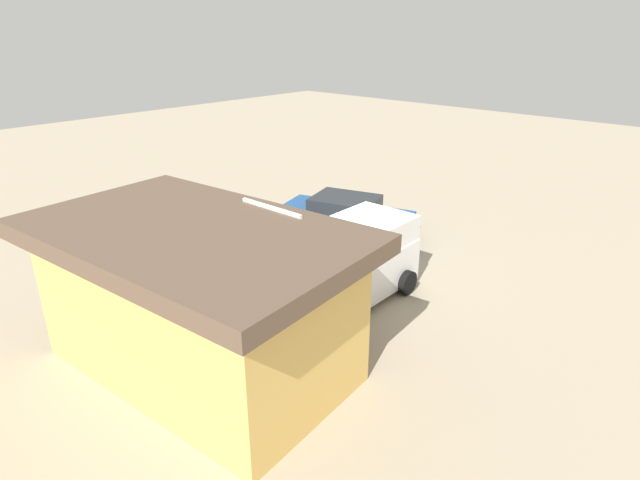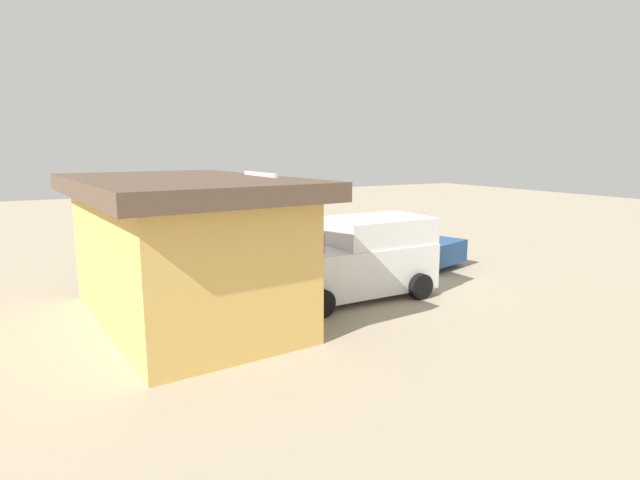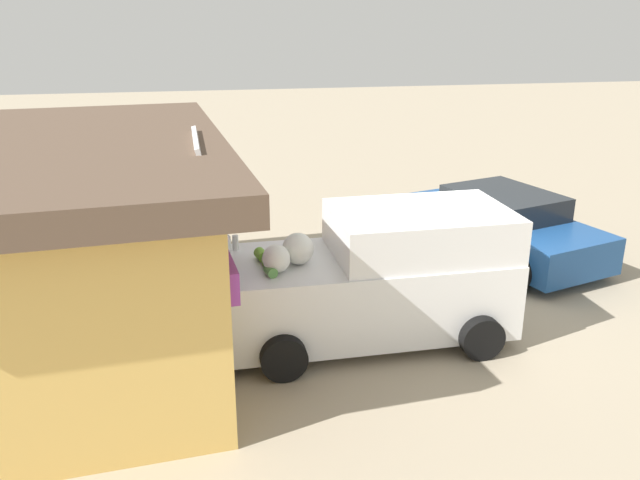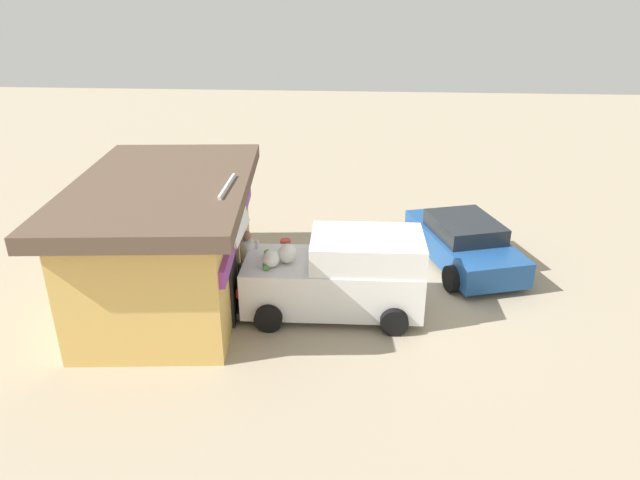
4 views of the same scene
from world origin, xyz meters
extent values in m
plane|color=tan|center=(0.00, 0.00, 0.00)|extent=(60.00, 60.00, 0.00)
cube|color=#E0B259|center=(-0.69, 5.34, 1.32)|extent=(6.00, 3.73, 2.64)
cube|color=purple|center=(-0.53, 3.69, 1.85)|extent=(5.42, 0.63, 0.36)
cube|color=black|center=(-1.56, 3.62, 1.00)|extent=(0.90, 0.14, 2.00)
cube|color=white|center=(0.72, 3.83, 2.11)|extent=(1.50, 0.20, 0.60)
cube|color=brown|center=(-0.69, 5.34, 2.82)|extent=(6.77, 4.50, 0.35)
cube|color=white|center=(-1.03, 1.43, 0.72)|extent=(1.88, 4.09, 1.10)
cube|color=white|center=(-1.02, 0.66, 1.59)|extent=(1.77, 2.55, 0.64)
cube|color=black|center=(-0.99, -0.55, 1.56)|extent=(1.53, 0.11, 0.48)
cube|color=white|center=(-1.08, 3.60, 2.49)|extent=(1.62, 0.38, 1.17)
ellipsoid|color=silver|center=(-1.14, 2.45, 1.48)|extent=(0.51, 0.43, 0.43)
ellipsoid|color=silver|center=(-1.40, 2.78, 1.46)|extent=(0.45, 0.37, 0.37)
cylinder|color=#68963F|center=(-1.13, 2.90, 1.33)|extent=(0.22, 0.13, 0.13)
cylinder|color=#6BAA2F|center=(-0.95, 2.94, 1.35)|extent=(0.27, 0.20, 0.16)
cylinder|color=#509F40|center=(-1.31, 2.79, 1.32)|extent=(0.16, 0.26, 0.10)
cylinder|color=#569346|center=(-1.53, 2.88, 1.34)|extent=(0.23, 0.18, 0.14)
cube|color=black|center=(-1.08, 3.50, 0.25)|extent=(1.71, 0.11, 0.16)
cube|color=red|center=(-1.78, 3.49, 0.78)|extent=(0.14, 0.06, 0.20)
cube|color=red|center=(-0.38, 3.52, 0.78)|extent=(0.14, 0.06, 0.20)
cylinder|color=black|center=(-1.97, 0.03, 0.31)|extent=(0.23, 0.63, 0.62)
cylinder|color=black|center=(-0.04, 0.07, 0.31)|extent=(0.23, 0.63, 0.62)
cylinder|color=black|center=(-2.03, 2.79, 0.31)|extent=(0.23, 0.63, 0.62)
cylinder|color=black|center=(-0.09, 2.83, 0.31)|extent=(0.23, 0.63, 0.62)
cube|color=#1E4C8C|center=(1.75, -1.98, 0.52)|extent=(4.51, 2.93, 0.66)
cube|color=#1E2328|center=(1.75, -1.98, 1.07)|extent=(2.37, 2.09, 0.44)
cylinder|color=black|center=(0.11, -1.48, 0.34)|extent=(0.71, 0.41, 0.67)
cylinder|color=black|center=(0.68, -3.32, 0.34)|extent=(0.71, 0.41, 0.67)
cylinder|color=black|center=(2.83, -0.65, 0.34)|extent=(0.71, 0.41, 0.67)
cylinder|color=black|center=(3.39, -2.49, 0.34)|extent=(0.71, 0.41, 0.67)
cylinder|color=navy|center=(-0.47, 3.34, 0.44)|extent=(0.15, 0.15, 0.87)
cylinder|color=navy|center=(-0.53, 3.67, 0.44)|extent=(0.15, 0.15, 0.87)
cylinder|color=silver|center=(-0.50, 3.50, 1.18)|extent=(0.40, 0.40, 0.62)
sphere|color=#8C6647|center=(-0.50, 3.50, 1.61)|extent=(0.24, 0.24, 0.24)
cylinder|color=silver|center=(-0.46, 3.27, 1.20)|extent=(0.09, 0.09, 0.59)
cylinder|color=silver|center=(-0.54, 3.74, 1.20)|extent=(0.09, 0.09, 0.59)
cylinder|color=#4C4C51|center=(-2.21, 3.87, 0.41)|extent=(0.15, 0.15, 0.83)
cylinder|color=#4C4C51|center=(-1.93, 3.68, 0.41)|extent=(0.15, 0.15, 0.83)
cylinder|color=#3872B2|center=(-1.96, 3.94, 1.04)|extent=(0.64, 0.72, 0.66)
sphere|color=tan|center=(-1.81, 4.16, 1.34)|extent=(0.22, 0.22, 0.22)
cylinder|color=#3872B2|center=(-2.05, 4.23, 0.98)|extent=(0.09, 0.09, 0.56)
cylinder|color=#3872B2|center=(-1.65, 3.97, 0.98)|extent=(0.09, 0.09, 0.56)
ellipsoid|color=silver|center=(-1.09, 4.10, 0.20)|extent=(0.65, 0.51, 0.41)
cylinder|color=#65A145|center=(-0.86, 3.81, 0.07)|extent=(0.26, 0.26, 0.14)
cylinder|color=#58B03B|center=(-1.23, 3.96, 0.05)|extent=(0.35, 0.20, 0.10)
cylinder|color=#4C9641|center=(-0.85, 4.04, 0.07)|extent=(0.27, 0.36, 0.15)
cylinder|color=#60B731|center=(-1.43, 4.03, 0.05)|extent=(0.12, 0.34, 0.10)
cylinder|color=#BF3F33|center=(2.06, 2.94, 0.20)|extent=(0.30, 0.30, 0.40)
camera|label=1|loc=(-8.36, 10.33, 6.37)|focal=29.64mm
camera|label=2|loc=(-11.28, 7.91, 3.56)|focal=28.91mm
camera|label=3|loc=(-9.56, 3.70, 4.63)|focal=37.10mm
camera|label=4|loc=(-12.76, 0.85, 6.98)|focal=32.25mm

